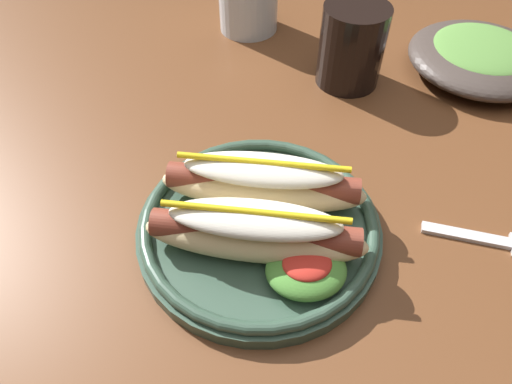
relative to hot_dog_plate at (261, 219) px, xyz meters
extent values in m
plane|color=brown|center=(-0.05, 0.13, -0.77)|extent=(8.00, 8.00, 0.00)
cube|color=brown|center=(-0.05, 0.13, -0.04)|extent=(1.44, 0.91, 0.04)
cylinder|color=brown|center=(0.58, 0.50, -0.41)|extent=(0.06, 0.06, 0.70)
cylinder|color=#334C3D|center=(0.00, 0.00, -0.02)|extent=(0.24, 0.24, 0.02)
torus|color=#334C3D|center=(0.00, 0.00, -0.01)|extent=(0.23, 0.23, 0.01)
ellipsoid|color=beige|center=(-0.01, -0.03, 0.01)|extent=(0.21, 0.09, 0.04)
cylinder|color=brown|center=(-0.01, -0.03, 0.02)|extent=(0.19, 0.07, 0.03)
ellipsoid|color=silver|center=(-0.01, -0.03, 0.04)|extent=(0.16, 0.08, 0.02)
cylinder|color=yellow|center=(-0.01, -0.03, 0.05)|extent=(0.16, 0.04, 0.01)
ellipsoid|color=beige|center=(0.01, 0.03, 0.01)|extent=(0.21, 0.09, 0.04)
cylinder|color=brown|center=(0.01, 0.03, 0.02)|extent=(0.19, 0.07, 0.03)
ellipsoid|color=silver|center=(0.01, 0.03, 0.04)|extent=(0.16, 0.08, 0.02)
cylinder|color=yellow|center=(0.01, 0.03, 0.05)|extent=(0.16, 0.04, 0.01)
ellipsoid|color=#4C8C38|center=(0.03, -0.06, 0.00)|extent=(0.07, 0.06, 0.02)
ellipsoid|color=red|center=(0.03, -0.06, 0.01)|extent=(0.04, 0.04, 0.01)
cube|color=silver|center=(0.20, -0.02, -0.02)|extent=(0.08, 0.04, 0.00)
cylinder|color=black|center=(0.14, 0.25, 0.03)|extent=(0.08, 0.08, 0.10)
ellipsoid|color=#423833|center=(0.33, 0.25, 0.00)|extent=(0.19, 0.19, 0.04)
ellipsoid|color=#56893D|center=(0.33, 0.25, 0.01)|extent=(0.14, 0.14, 0.02)
camera|label=1|loc=(-0.03, -0.27, 0.35)|focal=32.46mm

